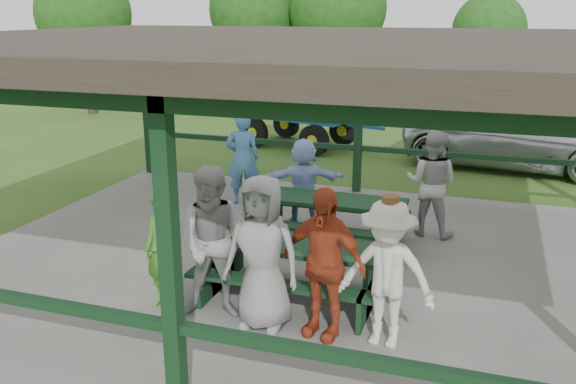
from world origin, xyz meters
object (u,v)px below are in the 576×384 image
(spectator_blue, at_px, (243,158))
(picnic_table_near, at_px, (293,264))
(contestant_grey_left, at_px, (215,243))
(spectator_grey, at_px, (431,183))
(farm_trailer, at_px, (299,120))
(contestant_white_fedora, at_px, (387,274))
(spectator_lblue, at_px, (304,182))
(picnic_table_far, at_px, (328,215))
(contestant_grey_mid, at_px, (262,253))
(contestant_red, at_px, (323,263))
(contestant_green, at_px, (163,252))
(pickup_truck, at_px, (520,136))

(spectator_blue, bearing_deg, picnic_table_near, 96.96)
(picnic_table_near, relative_size, contestant_grey_left, 1.27)
(spectator_grey, height_order, farm_trailer, spectator_grey)
(picnic_table_near, relative_size, contestant_white_fedora, 1.38)
(spectator_lblue, height_order, farm_trailer, spectator_lblue)
(picnic_table_near, height_order, spectator_grey, spectator_grey)
(farm_trailer, bearing_deg, picnic_table_near, -58.28)
(picnic_table_far, height_order, spectator_lblue, spectator_lblue)
(picnic_table_far, xyz_separation_m, spectator_grey, (1.48, 0.92, 0.40))
(contestant_grey_mid, xyz_separation_m, contestant_red, (0.71, 0.04, -0.04))
(contestant_green, height_order, farm_trailer, contestant_green)
(contestant_white_fedora, height_order, spectator_grey, spectator_grey)
(picnic_table_far, xyz_separation_m, contestant_green, (-1.35, -2.77, 0.27))
(pickup_truck, bearing_deg, picnic_table_near, 169.03)
(spectator_blue, bearing_deg, pickup_truck, -159.50)
(contestant_grey_mid, distance_m, pickup_truck, 9.92)
(picnic_table_far, bearing_deg, farm_trailer, 110.86)
(contestant_red, xyz_separation_m, spectator_grey, (0.81, 3.69, -0.00))
(spectator_lblue, bearing_deg, picnic_table_far, 108.54)
(contestant_grey_left, xyz_separation_m, spectator_blue, (-1.43, 4.27, -0.05))
(contestant_grey_left, distance_m, contestant_white_fedora, 2.03)
(picnic_table_near, bearing_deg, contestant_red, -51.97)
(spectator_lblue, distance_m, pickup_truck, 6.93)
(picnic_table_near, relative_size, contestant_grey_mid, 1.30)
(pickup_truck, relative_size, farm_trailer, 1.29)
(contestant_green, distance_m, pickup_truck, 10.36)
(picnic_table_far, relative_size, contestant_grey_left, 1.29)
(picnic_table_far, xyz_separation_m, pickup_truck, (3.02, 6.62, 0.18))
(contestant_grey_left, height_order, spectator_grey, contestant_grey_left)
(pickup_truck, xyz_separation_m, farm_trailer, (-5.76, 0.56, -0.03))
(picnic_table_near, relative_size, pickup_truck, 0.44)
(spectator_lblue, distance_m, spectator_blue, 1.65)
(picnic_table_near, relative_size, farm_trailer, 0.57)
(contestant_white_fedora, bearing_deg, spectator_lblue, 126.37)
(spectator_grey, distance_m, farm_trailer, 7.55)
(contestant_green, bearing_deg, pickup_truck, 78.01)
(spectator_lblue, height_order, spectator_blue, spectator_blue)
(pickup_truck, bearing_deg, contestant_red, 173.90)
(contestant_green, bearing_deg, picnic_table_near, 41.49)
(contestant_grey_mid, relative_size, spectator_grey, 1.05)
(picnic_table_far, xyz_separation_m, contestant_grey_left, (-0.65, -2.75, 0.47))
(spectator_lblue, xyz_separation_m, spectator_grey, (2.11, 0.19, 0.11))
(contestant_green, bearing_deg, contestant_red, 12.95)
(contestant_grey_left, bearing_deg, pickup_truck, 54.80)
(contestant_red, bearing_deg, spectator_blue, 136.01)
(picnic_table_far, distance_m, pickup_truck, 7.28)
(contestant_grey_left, bearing_deg, spectator_grey, 46.11)
(picnic_table_far, distance_m, spectator_grey, 1.79)
(contestant_green, relative_size, spectator_lblue, 0.98)
(picnic_table_near, distance_m, spectator_lblue, 2.84)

